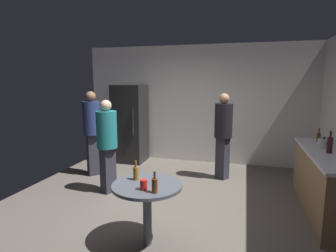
# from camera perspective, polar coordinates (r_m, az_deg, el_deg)

# --- Properties ---
(ground_plane) EXTENTS (5.20, 5.20, 0.10)m
(ground_plane) POSITION_cam_1_polar(r_m,az_deg,el_deg) (4.39, -0.48, -16.96)
(ground_plane) COLOR #5B544C
(wall_back) EXTENTS (5.32, 0.06, 2.70)m
(wall_back) POSITION_cam_1_polar(r_m,az_deg,el_deg) (6.53, 5.92, 4.42)
(wall_back) COLOR silver
(wall_back) RESTS_ON ground_plane
(refrigerator) EXTENTS (0.70, 0.68, 1.80)m
(refrigerator) POSITION_cam_1_polar(r_m,az_deg,el_deg) (6.60, -7.77, 0.50)
(refrigerator) COLOR black
(refrigerator) RESTS_ON ground_plane
(kitchen_counter) EXTENTS (0.64, 2.03, 0.90)m
(kitchen_counter) POSITION_cam_1_polar(r_m,az_deg,el_deg) (4.64, 30.00, -10.08)
(kitchen_counter) COLOR olive
(kitchen_counter) RESTS_ON ground_plane
(kettle) EXTENTS (0.24, 0.17, 0.18)m
(kettle) POSITION_cam_1_polar(r_m,az_deg,el_deg) (4.71, 29.28, -3.20)
(kettle) COLOR #B2B2B7
(kettle) RESTS_ON kitchen_counter
(wine_bottle_on_counter) EXTENTS (0.08, 0.08, 0.31)m
(wine_bottle_on_counter) POSITION_cam_1_polar(r_m,az_deg,el_deg) (4.45, 30.18, -3.32)
(wine_bottle_on_counter) COLOR #3F141E
(wine_bottle_on_counter) RESTS_ON kitchen_counter
(beer_bottle_on_counter) EXTENTS (0.06, 0.06, 0.23)m
(beer_bottle_on_counter) POSITION_cam_1_polar(r_m,az_deg,el_deg) (5.16, 28.43, -2.01)
(beer_bottle_on_counter) COLOR #593314
(beer_bottle_on_counter) RESTS_ON kitchen_counter
(foreground_table) EXTENTS (0.80, 0.80, 0.73)m
(foreground_table) POSITION_cam_1_polar(r_m,az_deg,el_deg) (3.26, -4.30, -13.49)
(foreground_table) COLOR #4C515B
(foreground_table) RESTS_ON ground_plane
(beer_bottle_amber) EXTENTS (0.06, 0.06, 0.23)m
(beer_bottle_amber) POSITION_cam_1_polar(r_m,az_deg,el_deg) (3.34, -6.60, -9.50)
(beer_bottle_amber) COLOR #8C5919
(beer_bottle_amber) RESTS_ON foreground_table
(beer_bottle_brown) EXTENTS (0.06, 0.06, 0.23)m
(beer_bottle_brown) POSITION_cam_1_polar(r_m,az_deg,el_deg) (2.96, -2.75, -11.97)
(beer_bottle_brown) COLOR #593314
(beer_bottle_brown) RESTS_ON foreground_table
(plastic_cup_red) EXTENTS (0.08, 0.08, 0.11)m
(plastic_cup_red) POSITION_cam_1_polar(r_m,az_deg,el_deg) (3.05, -4.99, -11.87)
(plastic_cup_red) COLOR red
(plastic_cup_red) RESTS_ON foreground_table
(person_in_black_shirt) EXTENTS (0.47, 0.47, 1.66)m
(person_in_black_shirt) POSITION_cam_1_polar(r_m,az_deg,el_deg) (5.43, 11.24, -0.72)
(person_in_black_shirt) COLOR #2D2D38
(person_in_black_shirt) RESTS_ON ground_plane
(person_in_navy_shirt) EXTENTS (0.48, 0.48, 1.69)m
(person_in_navy_shirt) POSITION_cam_1_polar(r_m,az_deg,el_deg) (5.74, -15.29, -0.14)
(person_in_navy_shirt) COLOR #2D2D38
(person_in_navy_shirt) RESTS_ON ground_plane
(person_in_teal_shirt) EXTENTS (0.45, 0.45, 1.58)m
(person_in_teal_shirt) POSITION_cam_1_polar(r_m,az_deg,el_deg) (4.77, -12.37, -2.69)
(person_in_teal_shirt) COLOR #2D2D38
(person_in_teal_shirt) RESTS_ON ground_plane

